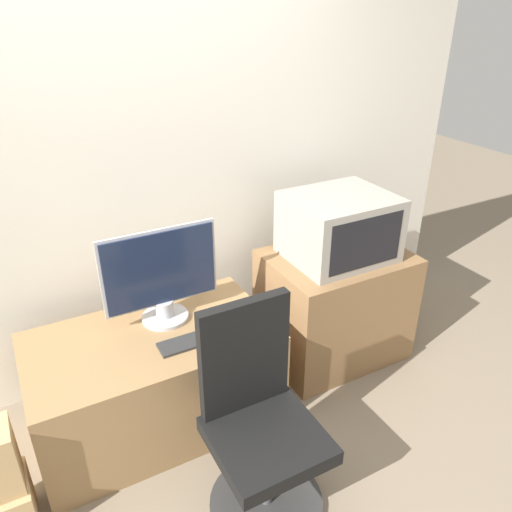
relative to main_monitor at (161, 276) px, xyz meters
name	(u,v)px	position (x,y,z in m)	size (l,w,h in m)	color
wall_back	(122,156)	(-0.02, 0.41, 0.51)	(4.40, 0.05, 2.60)	silver
desk	(155,379)	(-0.12, -0.11, -0.52)	(1.20, 0.68, 0.55)	#937047
side_stand	(334,305)	(1.04, -0.07, -0.45)	(0.81, 0.61, 0.69)	olive
main_monitor	(161,276)	(0.00, 0.00, 0.00)	(0.58, 0.24, 0.50)	#B2B2B7
keyboard	(190,342)	(0.03, -0.25, -0.24)	(0.30, 0.11, 0.01)	#2D2D2D
mouse	(232,331)	(0.25, -0.28, -0.23)	(0.05, 0.03, 0.03)	black
crt_tv	(339,227)	(1.03, -0.07, 0.08)	(0.57, 0.49, 0.37)	gray
office_chair	(260,430)	(0.14, -0.77, -0.39)	(0.50, 0.50, 0.96)	#333333
cardboard_box_lower	(3,510)	(-0.89, -0.42, -0.67)	(0.24, 0.25, 0.26)	tan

